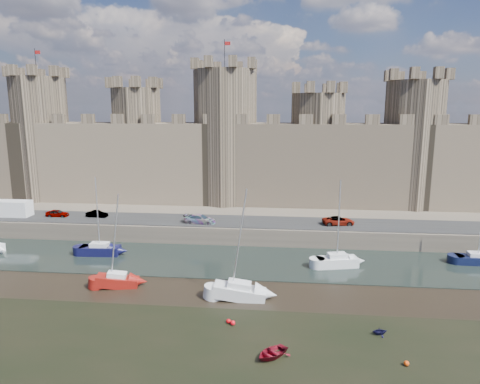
{
  "coord_description": "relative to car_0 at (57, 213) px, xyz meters",
  "views": [
    {
      "loc": [
        12.31,
        -26.99,
        19.02
      ],
      "look_at": [
        7.29,
        22.0,
        9.37
      ],
      "focal_mm": 32.0,
      "sensor_mm": 36.0,
      "label": 1
    }
  ],
  "objects": [
    {
      "name": "car_2",
      "position": [
        22.72,
        -1.54,
        0.08
      ],
      "size": [
        4.72,
        2.24,
        1.33
      ],
      "primitive_type": "imported",
      "rotation": [
        0.0,
        0.0,
        1.49
      ],
      "color": "gray",
      "rests_on": "quay"
    },
    {
      "name": "van",
      "position": [
        -7.07,
        -0.47,
        0.67
      ],
      "size": [
        5.77,
        2.37,
        2.5
      ],
      "primitive_type": "cube",
      "rotation": [
        0.0,
        0.0,
        0.01
      ],
      "color": "silver",
      "rests_on": "quay"
    },
    {
      "name": "buoy_5",
      "position": [
        44.16,
        -30.83,
        -2.88
      ],
      "size": [
        0.41,
        0.41,
        0.41
      ],
      "primitive_type": "sphere",
      "color": "#E7410A",
      "rests_on": "ground"
    },
    {
      "name": "sailboat_2",
      "position": [
        41.37,
        -10.67,
        -2.24
      ],
      "size": [
        5.26,
        3.0,
        10.69
      ],
      "rotation": [
        0.0,
        0.0,
        0.23
      ],
      "color": "silver",
      "rests_on": "ground"
    },
    {
      "name": "car_3",
      "position": [
        42.71,
        -0.36,
        0.05
      ],
      "size": [
        4.83,
        2.81,
        1.26
      ],
      "primitive_type": "imported",
      "rotation": [
        0.0,
        0.0,
        1.73
      ],
      "color": "gray",
      "rests_on": "quay"
    },
    {
      "name": "sailboat_5",
      "position": [
        30.48,
        -20.59,
        -2.28
      ],
      "size": [
        5.36,
        2.2,
        11.45
      ],
      "rotation": [
        0.0,
        0.0,
        0.03
      ],
      "color": "silver",
      "rests_on": "ground"
    },
    {
      "name": "car_0",
      "position": [
        0.0,
        0.0,
        0.0
      ],
      "size": [
        3.46,
        1.42,
        1.17
      ],
      "primitive_type": "imported",
      "rotation": [
        0.0,
        0.0,
        1.58
      ],
      "color": "gray",
      "rests_on": "quay"
    },
    {
      "name": "sailboat_3",
      "position": [
        58.89,
        -7.85,
        -2.36
      ],
      "size": [
        5.21,
        2.13,
        9.06
      ],
      "rotation": [
        0.0,
        0.0,
        -0.02
      ],
      "color": "black",
      "rests_on": "ground"
    },
    {
      "name": "dinghy_4",
      "position": [
        34.05,
        -30.7,
        -2.78
      ],
      "size": [
        3.55,
        3.65,
        0.62
      ],
      "primitive_type": "imported",
      "rotation": [
        1.57,
        0.0,
        5.58
      ],
      "color": "maroon",
      "rests_on": "ground"
    },
    {
      "name": "buoy_3",
      "position": [
        30.45,
        -26.07,
        -2.86
      ],
      "size": [
        0.45,
        0.45,
        0.45
      ],
      "primitive_type": "sphere",
      "color": "red",
      "rests_on": "ground"
    },
    {
      "name": "buoy_1",
      "position": [
        30.02,
        -25.76,
        -2.88
      ],
      "size": [
        0.41,
        0.41,
        0.41
      ],
      "primitive_type": "sphere",
      "color": "red",
      "rests_on": "ground"
    },
    {
      "name": "sailboat_1",
      "position": [
        10.83,
        -9.42,
        -2.27
      ],
      "size": [
        5.25,
        2.26,
        10.33
      ],
      "rotation": [
        0.0,
        0.0,
        0.05
      ],
      "color": "black",
      "rests_on": "ground"
    },
    {
      "name": "car_1",
      "position": [
        6.23,
        0.31,
        -0.04
      ],
      "size": [
        3.37,
        1.42,
        1.08
      ],
      "primitive_type": "imported",
      "rotation": [
        0.0,
        0.0,
        1.49
      ],
      "color": "gray",
      "rests_on": "quay"
    },
    {
      "name": "castle",
      "position": [
        21.72,
        14.03,
        8.59
      ],
      "size": [
        108.5,
        11.0,
        29.0
      ],
      "color": "#42382B",
      "rests_on": "quay"
    },
    {
      "name": "water_channel",
      "position": [
        22.36,
        -9.97,
        -3.05
      ],
      "size": [
        160.0,
        12.0,
        0.08
      ],
      "primitive_type": "cube",
      "color": "black",
      "rests_on": "ground"
    },
    {
      "name": "road",
      "position": [
        22.36,
        0.03,
        -0.54
      ],
      "size": [
        160.0,
        7.0,
        0.1
      ],
      "primitive_type": "cube",
      "color": "black",
      "rests_on": "quay"
    },
    {
      "name": "ground",
      "position": [
        22.36,
        -33.97,
        -3.09
      ],
      "size": [
        160.0,
        160.0,
        0.0
      ],
      "primitive_type": "plane",
      "color": "black",
      "rests_on": "ground"
    },
    {
      "name": "quay",
      "position": [
        22.36,
        26.03,
        -1.84
      ],
      "size": [
        160.0,
        60.0,
        2.5
      ],
      "primitive_type": "cube",
      "color": "#4C443A",
      "rests_on": "ground"
    },
    {
      "name": "sailboat_4",
      "position": [
        17.01,
        -19.0,
        -2.33
      ],
      "size": [
        4.69,
        2.6,
        10.36
      ],
      "rotation": [
        0.0,
        0.0,
        0.21
      ],
      "color": "maroon",
      "rests_on": "ground"
    },
    {
      "name": "dinghy_7",
      "position": [
        43.13,
        -26.43,
        -2.74
      ],
      "size": [
        1.49,
        1.35,
        0.69
      ],
      "primitive_type": "imported",
      "rotation": [
        1.57,
        0.0,
        1.76
      ],
      "color": "black",
      "rests_on": "ground"
    }
  ]
}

